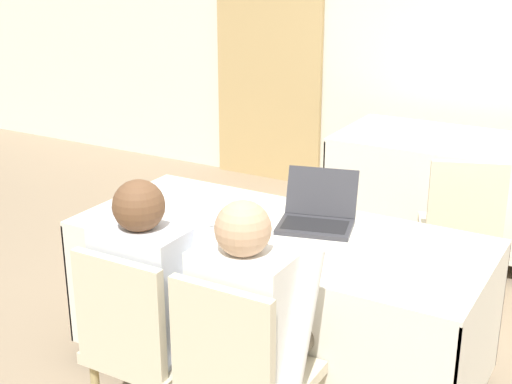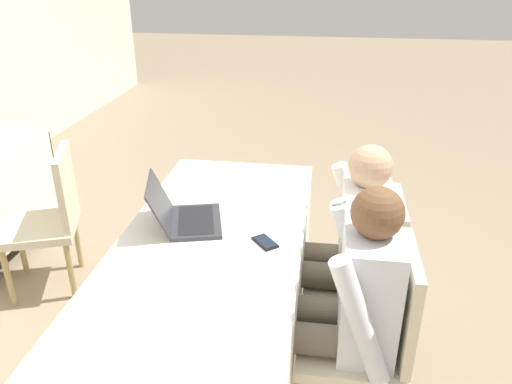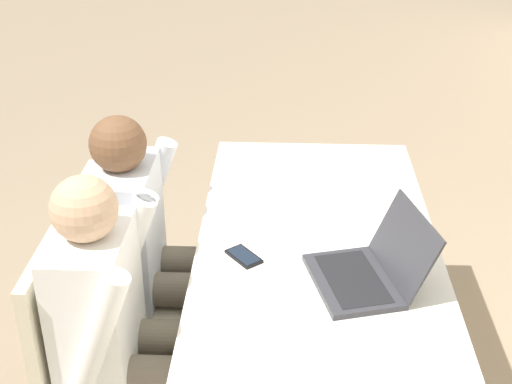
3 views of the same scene
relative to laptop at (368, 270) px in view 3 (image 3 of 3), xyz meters
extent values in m
cube|color=white|center=(-0.12, -0.15, -0.05)|extent=(1.87, 0.83, 0.02)
cube|color=white|center=(-0.12, -0.56, -0.37)|extent=(1.87, 0.01, 0.61)
cube|color=white|center=(-0.12, 0.26, -0.37)|extent=(1.87, 0.01, 0.61)
cube|color=white|center=(-1.05, -0.15, -0.37)|extent=(0.01, 0.83, 0.61)
cube|color=#333338|center=(0.01, -0.05, -0.03)|extent=(0.38, 0.31, 0.02)
cube|color=black|center=(0.01, -0.05, -0.02)|extent=(0.33, 0.24, 0.00)
cube|color=#333338|center=(-0.03, 0.11, 0.08)|extent=(0.35, 0.18, 0.21)
cube|color=black|center=(-0.03, 0.11, 0.08)|extent=(0.31, 0.16, 0.18)
cube|color=black|center=(-0.12, -0.40, -0.04)|extent=(0.14, 0.13, 0.01)
cube|color=#192333|center=(-0.12, -0.40, -0.03)|extent=(0.13, 0.12, 0.00)
cube|color=white|center=(-0.83, -0.13, -0.04)|extent=(0.25, 0.32, 0.00)
cube|color=white|center=(-0.50, -0.28, -0.04)|extent=(0.30, 0.35, 0.00)
cylinder|color=tan|center=(-0.17, -0.62, -0.60)|extent=(0.04, 0.04, 0.39)
cylinder|color=tan|center=(-0.52, -0.62, -0.60)|extent=(0.04, 0.04, 0.39)
cylinder|color=tan|center=(-0.17, -0.97, -0.60)|extent=(0.04, 0.04, 0.39)
cylinder|color=tan|center=(-0.52, -0.97, -0.60)|extent=(0.04, 0.04, 0.39)
cube|color=beige|center=(-0.35, -0.79, -0.37)|extent=(0.44, 0.44, 0.05)
cube|color=beige|center=(-0.35, -0.99, -0.12)|extent=(0.40, 0.04, 0.45)
cube|color=beige|center=(0.11, -0.79, -0.37)|extent=(0.44, 0.44, 0.05)
cube|color=beige|center=(0.11, -0.99, -0.12)|extent=(0.40, 0.04, 0.45)
cylinder|color=#665B4C|center=(-0.26, -0.66, -0.28)|extent=(0.13, 0.42, 0.13)
cylinder|color=#665B4C|center=(-0.44, -0.66, -0.28)|extent=(0.13, 0.42, 0.13)
cylinder|color=#665B4C|center=(-0.26, -0.48, -0.57)|extent=(0.10, 0.10, 0.44)
cylinder|color=#665B4C|center=(-0.44, -0.48, -0.57)|extent=(0.10, 0.10, 0.44)
cube|color=silver|center=(-0.35, -0.84, -0.09)|extent=(0.36, 0.22, 0.52)
cylinder|color=silver|center=(-0.14, -0.80, -0.08)|extent=(0.08, 0.26, 0.54)
cylinder|color=silver|center=(-0.56, -0.80, -0.08)|extent=(0.08, 0.26, 0.54)
sphere|color=brown|center=(-0.35, -0.84, 0.26)|extent=(0.20, 0.20, 0.20)
cylinder|color=#665B4C|center=(0.20, -0.66, -0.28)|extent=(0.13, 0.42, 0.13)
cylinder|color=#665B4C|center=(0.02, -0.66, -0.28)|extent=(0.13, 0.42, 0.13)
cube|color=white|center=(0.11, -0.84, -0.09)|extent=(0.36, 0.22, 0.52)
cylinder|color=white|center=(0.32, -0.80, -0.08)|extent=(0.08, 0.26, 0.54)
cylinder|color=white|center=(-0.10, -0.80, -0.08)|extent=(0.08, 0.26, 0.54)
sphere|color=tan|center=(0.11, -0.84, 0.26)|extent=(0.20, 0.20, 0.20)
camera|label=1|loc=(1.27, -2.79, 1.19)|focal=50.00mm
camera|label=2|loc=(-2.02, -0.64, 1.11)|focal=35.00mm
camera|label=3|loc=(1.87, -0.27, 1.27)|focal=50.00mm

